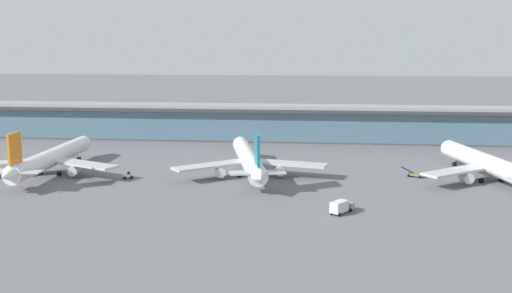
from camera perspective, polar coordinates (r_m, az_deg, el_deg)
The scene contains 11 objects.
ground_plane at distance 169.60m, azimuth -0.35°, elevation -3.03°, with size 1200.00×1200.00×0.00m, color slate.
airliner_left_stand at distance 182.28m, azimuth -19.88°, elevation -1.10°, with size 46.09×59.86×15.96m.
airliner_centre_stand at distance 169.88m, azimuth -0.75°, elevation -1.28°, with size 44.97×59.38×15.96m.
airliner_right_stand at distance 175.70m, azimuth 22.37°, elevation -1.66°, with size 45.03×59.43×15.96m.
service_truck_near_nose_white at distance 170.94m, azimuth -12.75°, elevation -2.88°, with size 3.32×2.82×2.05m.
service_truck_under_wing_olive at distance 175.21m, azimuth 15.64°, elevation -2.71°, with size 6.67×4.31×2.70m.
service_truck_by_tail_grey at distance 133.80m, azimuth 8.53°, elevation -5.97°, with size 6.11×7.28×3.10m.
service_truck_at_far_stand_white at distance 199.36m, azimuth -23.31°, elevation -1.65°, with size 6.41×4.90×2.70m.
terminal_building at distance 229.88m, azimuth 1.36°, elevation 2.41°, with size 253.84×12.80×15.20m.
safety_cone_bravo at distance 160.13m, azimuth -19.08°, elevation -4.26°, with size 0.62×0.62×0.70m.
safety_cone_echo at distance 169.76m, azimuth -22.49°, elevation -3.68°, with size 0.62×0.62×0.70m.
Camera 1 is at (18.07, -164.23, 38.28)m, focal length 39.87 mm.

